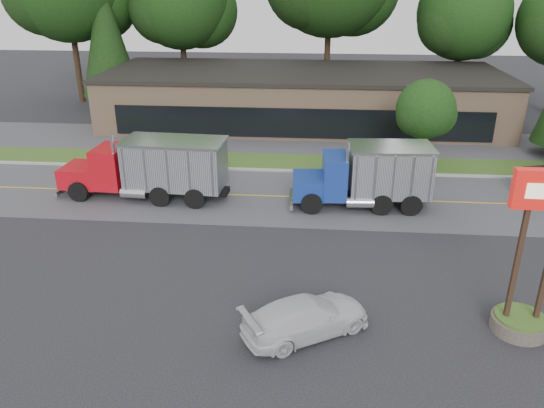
{
  "coord_description": "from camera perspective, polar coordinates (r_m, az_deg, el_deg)",
  "views": [
    {
      "loc": [
        3.25,
        -18.47,
        11.37
      ],
      "look_at": [
        1.32,
        3.73,
        1.8
      ],
      "focal_mm": 35.0,
      "sensor_mm": 36.0,
      "label": 1
    }
  ],
  "objects": [
    {
      "name": "road",
      "position": [
        29.91,
        -1.65,
        0.89
      ],
      "size": [
        60.0,
        8.0,
        0.02
      ],
      "primitive_type": "cube",
      "color": "slate",
      "rests_on": "ground"
    },
    {
      "name": "grass_verge",
      "position": [
        35.5,
        -0.55,
        4.56
      ],
      "size": [
        60.0,
        3.4,
        0.03
      ],
      "primitive_type": "cube",
      "color": "#324F1B",
      "rests_on": "ground"
    },
    {
      "name": "rally_car",
      "position": [
        18.59,
        3.71,
        -11.98
      ],
      "size": [
        4.86,
        3.97,
        1.33
      ],
      "primitive_type": "imported",
      "rotation": [
        0.0,
        0.0,
        2.12
      ],
      "color": "silver",
      "rests_on": "ground"
    },
    {
      "name": "dump_truck_red",
      "position": [
        29.78,
        -12.69,
        3.94
      ],
      "size": [
        9.43,
        3.15,
        3.36
      ],
      "rotation": [
        0.0,
        0.0,
        3.08
      ],
      "color": "black",
      "rests_on": "ground"
    },
    {
      "name": "bilo_sign",
      "position": [
        19.88,
        25.89,
        -7.39
      ],
      "size": [
        2.2,
        1.9,
        5.95
      ],
      "color": "#6B6054",
      "rests_on": "ground"
    },
    {
      "name": "evergreen_left",
      "position": [
        52.38,
        -17.4,
        16.95
      ],
      "size": [
        5.23,
        5.23,
        11.88
      ],
      "color": "#382619",
      "rests_on": "ground"
    },
    {
      "name": "tree_far_b",
      "position": [
        54.25,
        -9.63,
        20.49
      ],
      "size": [
        9.94,
        9.35,
        14.18
      ],
      "color": "#382619",
      "rests_on": "ground"
    },
    {
      "name": "tree_verge",
      "position": [
        35.08,
        16.25,
        9.48
      ],
      "size": [
        3.94,
        3.7,
        5.62
      ],
      "color": "#382619",
      "rests_on": "ground"
    },
    {
      "name": "far_parking",
      "position": [
        40.25,
        0.13,
        6.83
      ],
      "size": [
        60.0,
        7.0,
        0.02
      ],
      "primitive_type": "cube",
      "color": "slate",
      "rests_on": "ground"
    },
    {
      "name": "curb",
      "position": [
        33.81,
        -0.85,
        3.59
      ],
      "size": [
        60.0,
        0.3,
        0.12
      ],
      "primitive_type": "cube",
      "color": "#9E9E99",
      "rests_on": "ground"
    },
    {
      "name": "ground",
      "position": [
        21.93,
        -4.33,
        -8.06
      ],
      "size": [
        140.0,
        140.0,
        0.0
      ],
      "primitive_type": "plane",
      "color": "#37373C",
      "rests_on": "ground"
    },
    {
      "name": "tree_far_d",
      "position": [
        53.27,
        20.0,
        18.31
      ],
      "size": [
        8.78,
        8.26,
        12.53
      ],
      "color": "#382619",
      "rests_on": "ground"
    },
    {
      "name": "center_line",
      "position": [
        29.91,
        -1.65,
        0.89
      ],
      "size": [
        60.0,
        0.12,
        0.01
      ],
      "primitive_type": "cube",
      "color": "gold",
      "rests_on": "ground"
    },
    {
      "name": "dump_truck_blue",
      "position": [
        28.4,
        10.46,
        3.15
      ],
      "size": [
        7.38,
        2.99,
        3.36
      ],
      "rotation": [
        0.0,
        0.0,
        3.19
      ],
      "color": "black",
      "rests_on": "ground"
    },
    {
      "name": "strip_mall",
      "position": [
        45.47,
        3.34,
        11.31
      ],
      "size": [
        32.0,
        12.0,
        4.0
      ],
      "primitive_type": "cube",
      "color": "tan",
      "rests_on": "ground"
    }
  ]
}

